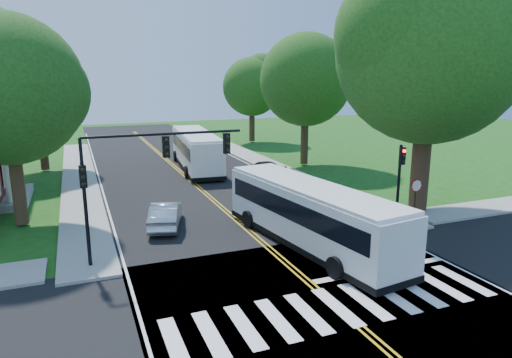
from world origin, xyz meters
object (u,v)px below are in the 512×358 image
signal_ne (400,173)px  hatchback (166,215)px  signal_nw (140,167)px  bus_follow (196,149)px  suv (334,205)px  bus_lead (310,214)px  dark_sedan (264,170)px

signal_ne → hatchback: size_ratio=1.01×
signal_nw → bus_follow: (7.54, 19.83, -2.63)m
signal_nw → hatchback: (1.80, 4.37, -3.65)m
signal_nw → hatchback: 5.97m
signal_ne → bus_follow: signal_ne is taller
signal_nw → hatchback: size_ratio=1.65×
hatchback → suv: 10.03m
bus_lead → bus_follow: size_ratio=0.95×
signal_nw → suv: size_ratio=1.66×
signal_ne → suv: 4.41m
suv → hatchback: bearing=6.9°
bus_follow → hatchback: bearing=75.0°
bus_lead → signal_nw: bearing=-15.7°
dark_sedan → signal_ne: bearing=97.5°
signal_ne → hatchback: 13.20m
signal_ne → dark_sedan: signal_ne is taller
hatchback → dark_sedan: 13.71m
signal_nw → suv: (11.72, 2.91, -3.77)m
signal_nw → bus_lead: 8.39m
signal_ne → bus_lead: 6.43m
signal_nw → bus_lead: size_ratio=0.59×
signal_ne → suv: size_ratio=1.02×
suv → signal_nw: bearing=29.3°
signal_ne → bus_follow: bearing=108.2°
bus_lead → suv: bearing=-141.9°
signal_nw → signal_ne: 14.13m
signal_nw → hatchback: signal_nw is taller
signal_ne → bus_lead: bearing=-170.0°
bus_lead → hatchback: bearing=-49.8°
signal_nw → bus_lead: signal_nw is taller
signal_ne → dark_sedan: 14.20m
signal_nw → suv: signal_nw is taller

